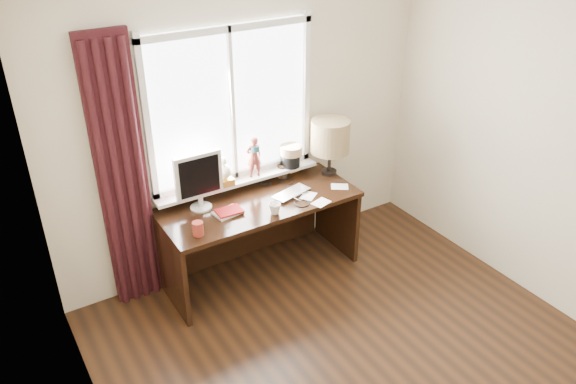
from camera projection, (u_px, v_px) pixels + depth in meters
ceiling at (435, 4)px, 2.68m from camera, size 3.50×4.00×0.00m
wall_back at (247, 124)px, 4.79m from camera, size 3.50×0.00×2.60m
wall_left at (112, 345)px, 2.50m from camera, size 0.00×4.00×2.60m
laptop at (291, 193)px, 4.83m from camera, size 0.40×0.30×0.03m
mug at (275, 208)px, 4.54m from camera, size 0.13×0.13×0.10m
red_cup at (198, 229)px, 4.26m from camera, size 0.08×0.08×0.11m
window at (236, 128)px, 4.69m from camera, size 1.52×0.22×1.40m
curtain at (123, 180)px, 4.29m from camera, size 0.38×0.09×2.25m
desk at (255, 220)px, 4.93m from camera, size 1.70×0.70×0.75m
monitor at (199, 178)px, 4.50m from camera, size 0.40×0.18×0.49m
notebook_stack at (228, 212)px, 4.55m from camera, size 0.24×0.19×0.03m
brush_holder at (282, 171)px, 5.09m from camera, size 0.09×0.09×0.25m
icon_frame at (295, 166)px, 5.18m from camera, size 0.10×0.03×0.13m
table_lamp at (330, 137)px, 5.01m from camera, size 0.35×0.35×0.52m
loose_papers at (323, 195)px, 4.83m from camera, size 0.51×0.32×0.00m
desk_cables at (288, 191)px, 4.87m from camera, size 0.31×0.61×0.01m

